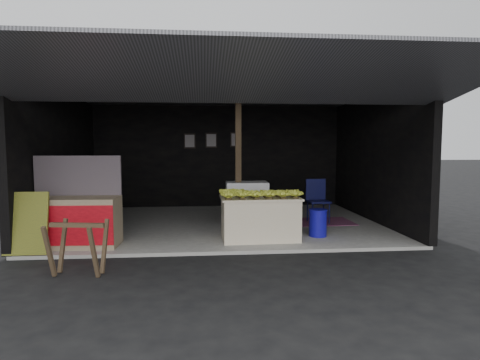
{
  "coord_description": "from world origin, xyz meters",
  "views": [
    {
      "loc": [
        -0.42,
        -6.42,
        1.8
      ],
      "look_at": [
        0.3,
        1.52,
        1.1
      ],
      "focal_mm": 30.0,
      "sensor_mm": 36.0,
      "label": 1
    }
  ],
  "objects": [
    {
      "name": "ground",
      "position": [
        0.0,
        0.0,
        0.0
      ],
      "size": [
        80.0,
        80.0,
        0.0
      ],
      "primitive_type": "plane",
      "color": "black",
      "rests_on": "ground"
    },
    {
      "name": "concrete_slab",
      "position": [
        0.0,
        2.5,
        0.03
      ],
      "size": [
        7.0,
        5.0,
        0.06
      ],
      "primitive_type": "cube",
      "color": "gray",
      "rests_on": "ground"
    },
    {
      "name": "shophouse",
      "position": [
        0.0,
        2.82,
        2.1
      ],
      "size": [
        7.4,
        7.29,
        3.02
      ],
      "color": "black",
      "rests_on": "ground"
    },
    {
      "name": "banana_table",
      "position": [
        0.61,
        0.82,
        0.46
      ],
      "size": [
        1.46,
        0.92,
        0.79
      ],
      "rotation": [
        0.0,
        0.0,
        0.02
      ],
      "color": "silver",
      "rests_on": "concrete_slab"
    },
    {
      "name": "banana_pile",
      "position": [
        0.61,
        0.82,
        0.93
      ],
      "size": [
        1.34,
        0.82,
        0.16
      ],
      "primitive_type": null,
      "rotation": [
        0.0,
        0.0,
        0.02
      ],
      "color": "yellow",
      "rests_on": "banana_table"
    },
    {
      "name": "white_crate",
      "position": [
        0.49,
        1.9,
        0.54
      ],
      "size": [
        0.88,
        0.61,
        0.96
      ],
      "rotation": [
        0.0,
        0.0,
        -0.02
      ],
      "color": "white",
      "rests_on": "concrete_slab"
    },
    {
      "name": "neighbor_stall",
      "position": [
        -2.65,
        0.6,
        0.53
      ],
      "size": [
        1.53,
        0.73,
        1.55
      ],
      "rotation": [
        0.0,
        0.0,
        -0.03
      ],
      "color": "#998466",
      "rests_on": "concrete_slab"
    },
    {
      "name": "green_signboard",
      "position": [
        -3.23,
        0.12,
        0.56
      ],
      "size": [
        0.67,
        0.25,
        0.99
      ],
      "primitive_type": "cube",
      "rotation": [
        -0.21,
        0.0,
        0.0
      ],
      "color": "black",
      "rests_on": "concrete_slab"
    },
    {
      "name": "sawhorse",
      "position": [
        -2.15,
        -0.86,
        0.47
      ],
      "size": [
        0.76,
        0.74,
        0.74
      ],
      "rotation": [
        0.0,
        0.0,
        -0.15
      ],
      "color": "#4D3B26",
      "rests_on": "ground"
    },
    {
      "name": "water_barrel",
      "position": [
        1.74,
        0.95,
        0.3
      ],
      "size": [
        0.33,
        0.33,
        0.49
      ],
      "primitive_type": "cylinder",
      "color": "#100D92",
      "rests_on": "concrete_slab"
    },
    {
      "name": "plastic_chair",
      "position": [
        2.13,
        2.35,
        0.63
      ],
      "size": [
        0.47,
        0.47,
        0.97
      ],
      "rotation": [
        0.0,
        0.0,
        0.03
      ],
      "color": "#090B35",
      "rests_on": "concrete_slab"
    },
    {
      "name": "magenta_rug",
      "position": [
        2.17,
        2.34,
        0.07
      ],
      "size": [
        1.52,
        1.04,
        0.01
      ],
      "primitive_type": "cube",
      "rotation": [
        0.0,
        0.0,
        0.02
      ],
      "color": "#661646",
      "rests_on": "concrete_slab"
    },
    {
      "name": "picture_frames",
      "position": [
        -0.17,
        4.89,
        1.93
      ],
      "size": [
        1.62,
        0.04,
        0.46
      ],
      "color": "black",
      "rests_on": "shophouse"
    }
  ]
}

